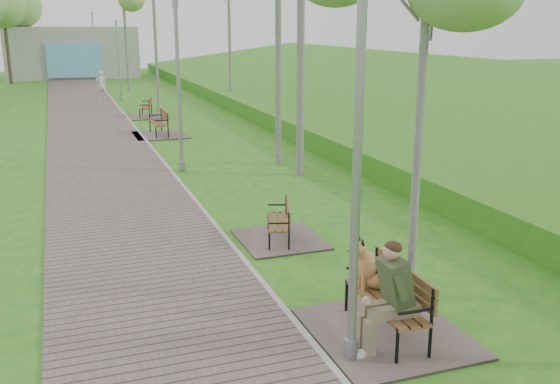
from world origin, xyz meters
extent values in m
cube|color=#61524E|center=(-1.75, 21.50, 0.02)|extent=(3.50, 67.00, 0.04)
cube|color=#999993|center=(0.00, 21.50, 0.03)|extent=(0.10, 67.00, 0.05)
cube|color=#539624|center=(12.00, 20.00, 0.00)|extent=(14.00, 70.00, 1.60)
cube|color=#9E9E99|center=(-1.50, 51.00, 2.00)|extent=(10.00, 5.00, 4.00)
cube|color=#5FB5D4|center=(-1.50, 48.40, 1.50)|extent=(4.00, 0.20, 2.60)
cube|color=#61524E|center=(1.12, 4.20, 0.02)|extent=(2.06, 2.29, 0.04)
cube|color=brown|center=(1.07, 4.20, 0.52)|extent=(0.57, 1.73, 0.05)
cube|color=brown|center=(1.35, 4.19, 0.82)|extent=(0.10, 1.72, 0.38)
cube|color=#61524E|center=(1.02, 8.45, 0.02)|extent=(1.62, 1.80, 0.04)
cube|color=brown|center=(0.97, 8.45, 0.40)|extent=(0.80, 1.41, 0.04)
cube|color=brown|center=(1.18, 8.38, 0.65)|extent=(0.45, 1.30, 0.30)
cube|color=#61524E|center=(0.70, 21.57, 0.02)|extent=(2.00, 2.22, 0.04)
cube|color=brown|center=(0.65, 21.57, 0.50)|extent=(0.50, 1.66, 0.04)
cube|color=brown|center=(0.92, 21.57, 0.80)|extent=(0.05, 1.66, 0.37)
cube|color=#61524E|center=(0.92, 26.81, 0.02)|extent=(1.86, 2.06, 0.04)
cube|color=brown|center=(0.87, 26.81, 0.46)|extent=(0.78, 1.61, 0.04)
cube|color=brown|center=(1.11, 26.76, 0.74)|extent=(0.37, 1.52, 0.34)
cylinder|color=gray|center=(0.33, 3.74, 0.15)|extent=(0.20, 0.20, 0.30)
cylinder|color=gray|center=(0.33, 3.74, 2.49)|extent=(0.12, 0.12, 4.98)
cylinder|color=gray|center=(0.34, 15.25, 0.14)|extent=(0.19, 0.19, 0.29)
cylinder|color=gray|center=(0.34, 15.25, 2.39)|extent=(0.11, 0.11, 4.78)
cylinder|color=gray|center=(0.34, 15.25, 4.83)|extent=(0.17, 0.17, 0.24)
cylinder|color=gray|center=(0.42, 33.65, 0.13)|extent=(0.17, 0.17, 0.26)
cylinder|color=gray|center=(0.42, 33.65, 2.14)|extent=(0.10, 0.10, 4.27)
cylinder|color=gray|center=(0.42, 33.65, 4.31)|extent=(0.15, 0.15, 0.21)
cylinder|color=gray|center=(0.25, 51.33, 0.15)|extent=(0.20, 0.20, 0.30)
cylinder|color=gray|center=(0.25, 51.33, 2.49)|extent=(0.12, 0.12, 4.97)
cylinder|color=gray|center=(0.25, 51.33, 5.02)|extent=(0.18, 0.18, 0.25)
imported|color=silver|center=(-0.52, 34.86, 0.83)|extent=(0.65, 0.47, 1.65)
cylinder|color=silver|center=(1.95, 4.97, 3.12)|extent=(0.16, 0.16, 6.24)
cylinder|color=silver|center=(3.47, 13.60, 4.68)|extent=(0.20, 0.20, 9.36)
cylinder|color=silver|center=(1.77, 28.55, 4.33)|extent=(0.18, 0.18, 8.66)
cylinder|color=silver|center=(5.58, 28.87, 4.76)|extent=(0.18, 0.18, 9.51)
cylinder|color=silver|center=(1.51, 39.22, 4.15)|extent=(0.16, 0.16, 8.31)
camera|label=1|loc=(-3.02, -2.87, 4.29)|focal=40.00mm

